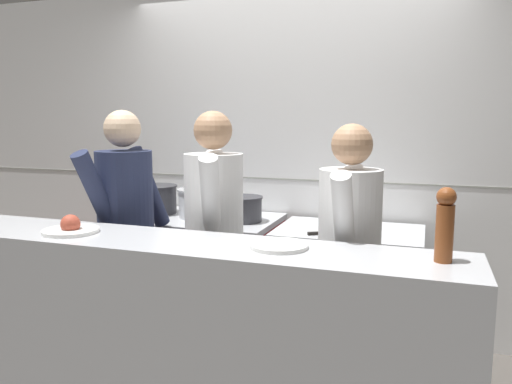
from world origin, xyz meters
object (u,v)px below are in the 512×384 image
object	(u,v)px
braising_pot	(243,208)
plated_dish_appetiser	(279,246)
plated_dish_main	(71,228)
chef_sous	(214,239)
chef_line	(349,260)
chef_head_cook	(126,232)
sauce_pot	(199,202)
oven_range	(197,276)
pepper_mill	(445,223)
chefs_knife	(330,233)
stock_pot	(156,198)

from	to	relation	value
braising_pot	plated_dish_appetiser	world-z (taller)	braising_pot
plated_dish_main	plated_dish_appetiser	distance (m)	1.07
braising_pot	chef_sous	bearing A→B (deg)	-84.86
braising_pot	chef_line	size ratio (longest dim) A/B	0.18
chef_head_cook	chef_sous	world-z (taller)	chef_head_cook
sauce_pot	chef_sous	size ratio (longest dim) A/B	0.19
chef_head_cook	chef_line	bearing A→B (deg)	13.33
oven_range	chef_head_cook	distance (m)	0.84
plated_dish_main	sauce_pot	bearing A→B (deg)	84.61
pepper_mill	chef_head_cook	xyz separation A→B (m)	(-1.79, 0.49, -0.27)
pepper_mill	chefs_knife	bearing A→B (deg)	122.74
chef_line	oven_range	bearing A→B (deg)	150.63
chefs_knife	pepper_mill	distance (m)	1.22
stock_pot	chef_sous	world-z (taller)	chef_sous
chef_sous	chef_line	xyz separation A→B (m)	(0.78, -0.05, -0.04)
braising_pot	chef_sous	world-z (taller)	chef_sous
pepper_mill	chef_line	distance (m)	0.71
pepper_mill	chef_line	xyz separation A→B (m)	(-0.44, 0.47, -0.32)
stock_pot	pepper_mill	size ratio (longest dim) A/B	1.09
chef_head_cook	stock_pot	bearing A→B (deg)	120.71
braising_pot	pepper_mill	xyz separation A→B (m)	(1.27, -1.13, 0.21)
braising_pot	plated_dish_main	xyz separation A→B (m)	(-0.47, -1.19, 0.07)
braising_pot	plated_dish_main	size ratio (longest dim) A/B	1.00
pepper_mill	chef_head_cook	distance (m)	1.88
chef_head_cook	chef_line	size ratio (longest dim) A/B	1.05
chefs_knife	plated_dish_appetiser	world-z (taller)	plated_dish_appetiser
chefs_knife	chef_sous	distance (m)	0.75
chef_sous	braising_pot	bearing A→B (deg)	75.91
oven_range	plated_dish_main	distance (m)	1.37
stock_pot	plated_dish_main	bearing A→B (deg)	-78.54
oven_range	chef_head_cook	size ratio (longest dim) A/B	0.71
braising_pot	stock_pot	bearing A→B (deg)	174.29
chefs_knife	plated_dish_main	world-z (taller)	plated_dish_main
chef_head_cook	chef_line	distance (m)	1.35
sauce_pot	chef_head_cook	world-z (taller)	chef_head_cook
plated_dish_main	chef_line	bearing A→B (deg)	21.76
sauce_pot	chef_line	distance (m)	1.39
plated_dish_appetiser	sauce_pot	bearing A→B (deg)	129.03
oven_range	sauce_pot	world-z (taller)	sauce_pot
plated_dish_appetiser	chef_head_cook	world-z (taller)	chef_head_cook
plated_dish_appetiser	oven_range	bearing A→B (deg)	129.71
stock_pot	plated_dish_main	xyz separation A→B (m)	(0.26, -1.26, 0.05)
plated_dish_appetiser	chef_head_cook	distance (m)	1.22
pepper_mill	oven_range	bearing A→B (deg)	144.73
chefs_knife	chef_head_cook	world-z (taller)	chef_head_cook
chef_head_cook	oven_range	bearing A→B (deg)	92.39
chef_sous	chef_line	distance (m)	0.78
stock_pot	plated_dish_main	world-z (taller)	plated_dish_main
chefs_knife	plated_dish_main	bearing A→B (deg)	-136.61
oven_range	chefs_knife	world-z (taller)	chefs_knife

